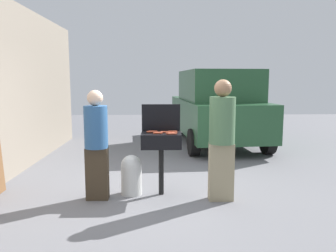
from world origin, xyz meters
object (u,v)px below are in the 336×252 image
hot_dog_6 (159,133)px  person_left (96,141)px  bbq_grill (161,142)px  propane_tank (131,174)px  hot_dog_0 (158,133)px  hot_dog_3 (151,132)px  hot_dog_8 (165,132)px  hot_dog_1 (173,133)px  hot_dog_7 (153,131)px  person_right (222,136)px  parked_minivan (216,107)px  hot_dog_4 (172,134)px  hot_dog_2 (173,132)px  hot_dog_5 (170,133)px

hot_dog_6 → person_left: bearing=-171.4°
bbq_grill → propane_tank: size_ratio=1.56×
bbq_grill → person_left: person_left is taller
hot_dog_0 → hot_dog_6: bearing=73.9°
hot_dog_3 → hot_dog_8: size_ratio=1.00×
propane_tank → hot_dog_8: bearing=-0.7°
hot_dog_1 → propane_tank: (-0.64, 0.08, -0.65)m
hot_dog_7 → hot_dog_0: bearing=-68.5°
propane_tank → person_right: person_right is taller
hot_dog_3 → person_left: bearing=-164.1°
hot_dog_8 → parked_minivan: size_ratio=0.03×
hot_dog_4 → propane_tank: bearing=164.4°
hot_dog_0 → hot_dog_4: (0.22, -0.06, 0.00)m
hot_dog_0 → person_left: bearing=-174.5°
hot_dog_2 → person_left: person_left is taller
person_left → hot_dog_7: bearing=14.6°
bbq_grill → hot_dog_6: size_ratio=7.40×
hot_dog_0 → person_left: size_ratio=0.08×
hot_dog_7 → hot_dog_8: size_ratio=1.00×
hot_dog_4 → hot_dog_8: bearing=121.3°
hot_dog_7 → hot_dog_8: 0.19m
hot_dog_2 → bbq_grill: bearing=-164.0°
hot_dog_6 → person_right: 0.94m
hot_dog_1 → person_right: size_ratio=0.07×
hot_dog_8 → hot_dog_3: bearing=172.2°
bbq_grill → hot_dog_4: hot_dog_4 is taller
hot_dog_5 → hot_dog_6: 0.19m
hot_dog_1 → parked_minivan: 4.47m
hot_dog_8 → propane_tank: size_ratio=0.21×
hot_dog_4 → hot_dog_6: same height
hot_dog_1 → hot_dog_5: size_ratio=1.00×
hot_dog_2 → hot_dog_7: size_ratio=1.00×
hot_dog_0 → parked_minivan: size_ratio=0.03×
hot_dog_4 → person_left: person_left is taller
hot_dog_0 → hot_dog_5: size_ratio=1.00×
hot_dog_6 → hot_dog_8: 0.11m
propane_tank → person_left: size_ratio=0.38×
hot_dog_1 → hot_dog_3: 0.35m
hot_dog_1 → hot_dog_6: same height
bbq_grill → hot_dog_5: 0.24m
person_right → hot_dog_2: bearing=-34.1°
hot_dog_4 → hot_dog_3: bearing=148.2°
bbq_grill → person_left: (-0.95, -0.18, 0.06)m
person_left → person_right: person_right is taller
hot_dog_2 → hot_dog_5: same height
hot_dog_4 → hot_dog_8: size_ratio=1.00×
hot_dog_1 → person_right: (0.70, -0.20, -0.02)m
hot_dog_4 → hot_dog_1: bearing=79.9°
hot_dog_0 → parked_minivan: (1.61, 4.28, 0.05)m
hot_dog_7 → person_right: (0.99, -0.34, -0.02)m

